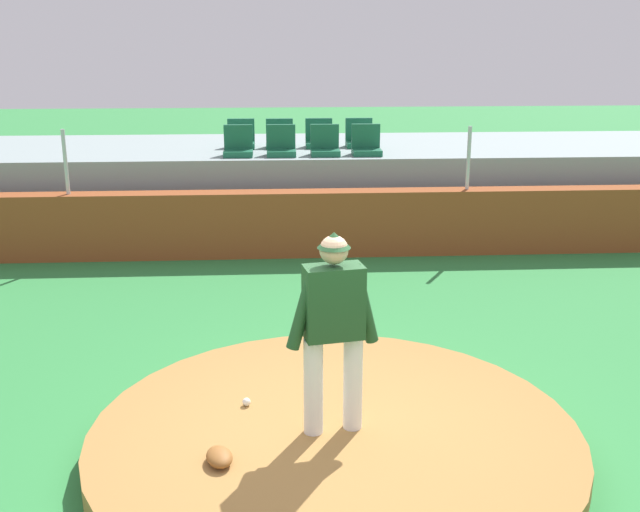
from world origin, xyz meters
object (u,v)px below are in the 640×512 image
object	(u,v)px
pitcher	(334,319)
stadium_chair_4	(241,139)
fielding_glove	(219,457)
stadium_chair_7	(359,138)
stadium_chair_0	(238,146)
stadium_chair_3	(366,145)
stadium_chair_5	(280,139)
baseball	(246,402)
stadium_chair_6	(319,138)
stadium_chair_2	(325,146)
stadium_chair_1	(281,146)

from	to	relation	value
pitcher	stadium_chair_4	xyz separation A→B (m)	(-1.05, 7.97, 0.36)
fielding_glove	stadium_chair_7	distance (m)	8.75
stadium_chair_0	stadium_chair_3	bearing A→B (deg)	179.61
pitcher	stadium_chair_7	distance (m)	8.04
stadium_chair_4	stadium_chair_5	distance (m)	0.69
baseball	stadium_chair_6	world-z (taller)	stadium_chair_6
stadium_chair_3	stadium_chair_5	distance (m)	1.70
stadium_chair_0	stadium_chair_5	distance (m)	1.12
stadium_chair_2	stadium_chair_4	size ratio (longest dim) A/B	1.00
stadium_chair_6	fielding_glove	bearing A→B (deg)	81.45
stadium_chair_2	stadium_chair_3	distance (m)	0.70
pitcher	stadium_chair_2	bearing A→B (deg)	76.35
baseball	fielding_glove	size ratio (longest dim) A/B	0.25
stadium_chair_0	stadium_chair_1	distance (m)	0.72
stadium_chair_3	stadium_chair_5	bearing A→B (deg)	-31.58
baseball	stadium_chair_7	size ratio (longest dim) A/B	0.15
stadium_chair_2	stadium_chair_4	bearing A→B (deg)	-32.62
stadium_chair_6	stadium_chair_7	xyz separation A→B (m)	(0.72, 0.00, 0.00)
stadium_chair_1	stadium_chair_7	world-z (taller)	same
stadium_chair_3	stadium_chair_5	world-z (taller)	same
stadium_chair_5	stadium_chair_7	xyz separation A→B (m)	(1.43, 0.01, 0.00)
stadium_chair_0	stadium_chair_2	world-z (taller)	same
stadium_chair_1	stadium_chair_3	size ratio (longest dim) A/B	1.00
fielding_glove	stadium_chair_0	size ratio (longest dim) A/B	0.60
stadium_chair_0	baseball	bearing A→B (deg)	92.75
baseball	stadium_chair_7	xyz separation A→B (m)	(1.81, 7.49, 1.32)
stadium_chair_3	stadium_chair_6	xyz separation A→B (m)	(-0.74, 0.90, 0.00)
baseball	stadium_chair_5	distance (m)	7.60
baseball	stadium_chair_0	world-z (taller)	stadium_chair_0
pitcher	baseball	world-z (taller)	pitcher
stadium_chair_0	stadium_chair_6	xyz separation A→B (m)	(1.41, 0.89, 0.00)
pitcher	stadium_chair_2	size ratio (longest dim) A/B	3.44
baseball	stadium_chair_6	bearing A→B (deg)	81.73
stadium_chair_4	stadium_chair_5	world-z (taller)	same
stadium_chair_1	stadium_chair_6	world-z (taller)	same
stadium_chair_2	stadium_chair_3	bearing A→B (deg)	-179.95
fielding_glove	stadium_chair_0	bearing A→B (deg)	165.70
stadium_chair_1	stadium_chair_3	xyz separation A→B (m)	(1.43, -0.00, 0.00)
pitcher	stadium_chair_1	distance (m)	7.07
baseball	stadium_chair_5	size ratio (longest dim) A/B	0.15
pitcher	stadium_chair_6	bearing A→B (deg)	77.05
stadium_chair_0	stadium_chair_1	world-z (taller)	same
fielding_glove	stadium_chair_0	xyz separation A→B (m)	(-0.14, 7.53, 1.30)
stadium_chair_4	stadium_chair_3	bearing A→B (deg)	156.70
stadium_chair_4	stadium_chair_7	size ratio (longest dim) A/B	1.00
stadium_chair_4	stadium_chair_5	xyz separation A→B (m)	(0.69, -0.03, 0.00)
stadium_chair_1	stadium_chair_7	xyz separation A→B (m)	(1.41, 0.90, 0.00)
stadium_chair_0	stadium_chair_3	distance (m)	2.15
stadium_chair_5	stadium_chair_6	distance (m)	0.71
baseball	stadium_chair_0	bearing A→B (deg)	92.75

